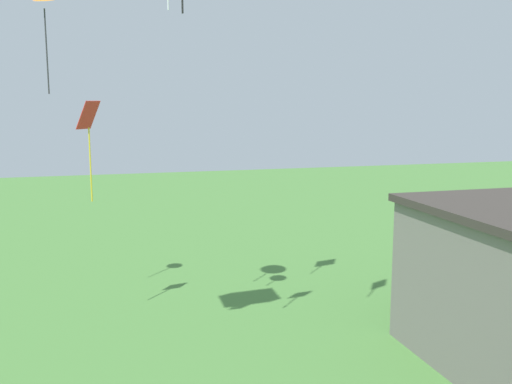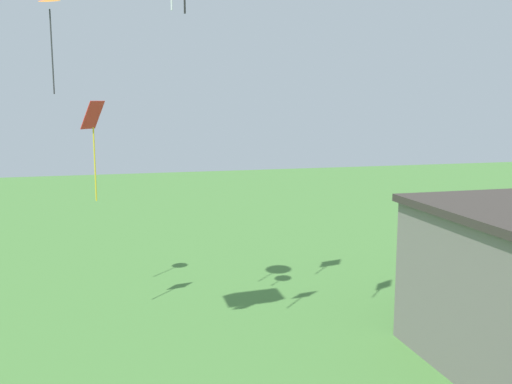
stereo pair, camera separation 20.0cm
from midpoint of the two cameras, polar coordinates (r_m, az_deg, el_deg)
name	(u,v)px [view 1 (the left image)]	position (r m, az deg, el deg)	size (l,w,h in m)	color
kite_orange_delta	(44,9)	(21.67, -20.67, 16.73)	(0.95, 0.94, 3.29)	orange
kite_red_diamond	(89,129)	(20.11, -16.65, 6.02)	(0.84, 0.89, 3.41)	red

